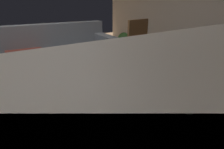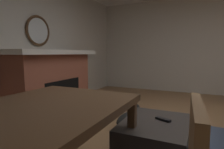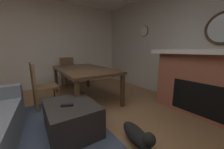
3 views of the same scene
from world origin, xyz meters
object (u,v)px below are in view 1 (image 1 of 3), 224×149
Objects in this scene: couch at (53,57)px; potted_plant at (124,40)px; tv_remote at (85,66)px; ottoman_coffee_table at (92,83)px; small_dog at (49,130)px; dining_chair_north at (142,45)px; dining_table at (193,47)px.

couch is 4.64× the size of potted_plant.
couch is 13.66× the size of tv_remote.
couch is 1.18m from ottoman_coffee_table.
ottoman_coffee_table is at bearing 36.94° from small_dog.
small_dog is (-0.75, -0.56, -0.06)m from ottoman_coffee_table.
dining_chair_north reaches higher than couch.
couch is 1.16× the size of dining_table.
tv_remote is at bearing -139.09° from potted_plant.
ottoman_coffee_table reaches higher than small_dog.
dining_table is 1.94m from small_dog.
couch reaches higher than small_dog.
dining_table is 2.51m from potted_plant.
small_dog is at bearing -138.71° from potted_plant.
dining_table is at bearing -30.06° from ottoman_coffee_table.
dining_chair_north is (-0.01, 0.93, -0.15)m from dining_table.
ottoman_coffee_table is at bearing -165.91° from dining_chair_north.
ottoman_coffee_table is at bearing 149.94° from dining_table.
tv_remote is at bearing 42.34° from small_dog.
couch is at bearing 144.57° from dining_chair_north.
dining_table is at bearing -107.17° from potted_plant.
dining_table reaches higher than potted_plant.
potted_plant is at bearing 15.53° from couch.
potted_plant is (1.99, 0.55, -0.03)m from couch.
dining_chair_north is at bearing -117.12° from potted_plant.
couch is at bearing 70.54° from small_dog.
dining_chair_north is at bearing 33.46° from tv_remote.
dining_table is (1.12, -0.65, 0.46)m from ottoman_coffee_table.
small_dog is (-2.60, -2.28, -0.12)m from potted_plant.
dining_table is 2.03× the size of dining_chair_north.
dining_table is 3.25× the size of small_dog.
ottoman_coffee_table is 0.90× the size of dining_chair_north.
dining_chair_north reaches higher than tv_remote.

